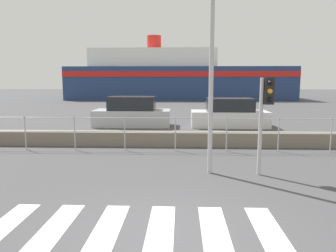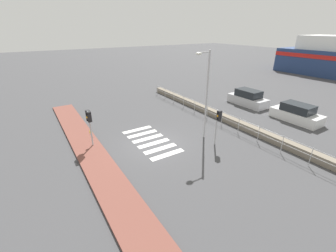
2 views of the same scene
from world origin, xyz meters
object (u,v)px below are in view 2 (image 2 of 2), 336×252
object	(u,v)px
traffic_light_far	(218,120)
parked_car_white	(297,114)
traffic_light_near	(89,119)
streetlamp	(205,87)
parked_car_silver	(248,98)

from	to	relation	value
traffic_light_far	parked_car_white	xyz separation A→B (m)	(0.40, 8.96, -1.22)
traffic_light_near	parked_car_white	world-z (taller)	traffic_light_near
traffic_light_near	streetlamp	size ratio (longest dim) A/B	0.42
traffic_light_far	streetlamp	xyz separation A→B (m)	(-1.39, -0.08, 1.95)
traffic_light_far	parked_car_silver	world-z (taller)	traffic_light_far
streetlamp	traffic_light_near	bearing A→B (deg)	-112.26
parked_car_white	traffic_light_far	bearing A→B (deg)	-92.56
traffic_light_far	parked_car_silver	distance (m)	10.23
streetlamp	parked_car_white	distance (m)	9.74
traffic_light_far	traffic_light_near	bearing A→B (deg)	-120.87
traffic_light_near	parked_car_silver	world-z (taller)	traffic_light_near
parked_car_silver	parked_car_white	world-z (taller)	parked_car_silver
parked_car_white	parked_car_silver	bearing A→B (deg)	-180.00
parked_car_silver	parked_car_white	size ratio (longest dim) A/B	1.01
traffic_light_near	parked_car_silver	distance (m)	16.23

